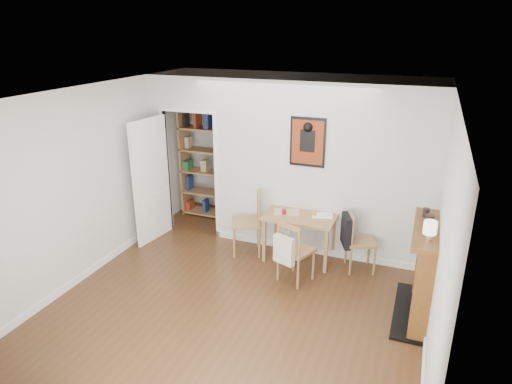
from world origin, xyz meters
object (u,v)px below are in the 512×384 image
at_px(fireplace, 425,270).
at_px(orange_fruit, 314,214).
at_px(dining_table, 300,221).
at_px(red_glass, 284,212).
at_px(bookshelf, 205,161).
at_px(ceramic_jar_b, 426,212).
at_px(chair_left, 246,223).
at_px(mantel_lamp, 430,229).
at_px(ceramic_jar_a, 429,220).
at_px(chair_front, 295,251).
at_px(notebook, 322,215).
at_px(chair_right, 360,241).

xyz_separation_m(fireplace, orange_fruit, (-1.57, 0.89, 0.13)).
relative_size(dining_table, fireplace, 0.83).
bearing_deg(orange_fruit, red_glass, -165.87).
distance_m(bookshelf, ceramic_jar_b, 4.09).
bearing_deg(chair_left, mantel_lamp, -23.50).
xyz_separation_m(bookshelf, mantel_lamp, (3.83, -2.25, 0.27)).
distance_m(red_glass, mantel_lamp, 2.35).
bearing_deg(ceramic_jar_a, chair_left, 164.83).
bearing_deg(chair_front, orange_fruit, 83.48).
height_order(chair_front, ceramic_jar_a, ceramic_jar_a).
bearing_deg(dining_table, orange_fruit, 12.76).
xyz_separation_m(chair_front, notebook, (0.19, 0.72, 0.26)).
relative_size(dining_table, red_glass, 12.39).
distance_m(chair_front, notebook, 0.79).
xyz_separation_m(red_glass, ceramic_jar_b, (1.92, -0.46, 0.46)).
height_order(chair_left, chair_front, chair_left).
relative_size(chair_right, ceramic_jar_b, 8.56).
relative_size(chair_left, bookshelf, 0.47).
bearing_deg(orange_fruit, ceramic_jar_a, -28.31).
distance_m(orange_fruit, notebook, 0.12).
bearing_deg(ceramic_jar_a, orange_fruit, 151.69).
height_order(chair_front, orange_fruit, chair_front).
bearing_deg(notebook, orange_fruit, -156.88).
height_order(fireplace, mantel_lamp, mantel_lamp).
xyz_separation_m(fireplace, ceramic_jar_a, (-0.03, 0.06, 0.61)).
distance_m(bookshelf, ceramic_jar_a, 4.24).
bearing_deg(red_glass, ceramic_jar_a, -20.24).
height_order(fireplace, ceramic_jar_b, ceramic_jar_b).
relative_size(dining_table, chair_left, 1.06).
distance_m(bookshelf, fireplace, 4.31).
height_order(dining_table, notebook, notebook).
bearing_deg(chair_front, bookshelf, 142.75).
bearing_deg(dining_table, mantel_lamp, -34.73).
bearing_deg(notebook, red_glass, -163.94).
xyz_separation_m(notebook, ceramic_jar_b, (1.39, -0.61, 0.50)).
distance_m(dining_table, chair_right, 0.90).
bearing_deg(mantel_lamp, chair_right, 125.64).
bearing_deg(orange_fruit, chair_right, -4.24).
xyz_separation_m(ceramic_jar_a, ceramic_jar_b, (-0.04, 0.27, -0.01)).
relative_size(dining_table, chair_right, 1.20).
xyz_separation_m(bookshelf, red_glass, (1.85, -1.11, -0.28)).
distance_m(fireplace, notebook, 1.74).
height_order(bookshelf, fireplace, bookshelf).
bearing_deg(ceramic_jar_a, notebook, 148.50).
bearing_deg(mantel_lamp, ceramic_jar_a, 91.03).
relative_size(orange_fruit, mantel_lamp, 0.32).
xyz_separation_m(notebook, mantel_lamp, (1.44, -1.30, 0.58)).
relative_size(bookshelf, red_glass, 24.90).
bearing_deg(orange_fruit, chair_front, -96.52).
distance_m(dining_table, chair_front, 0.66).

